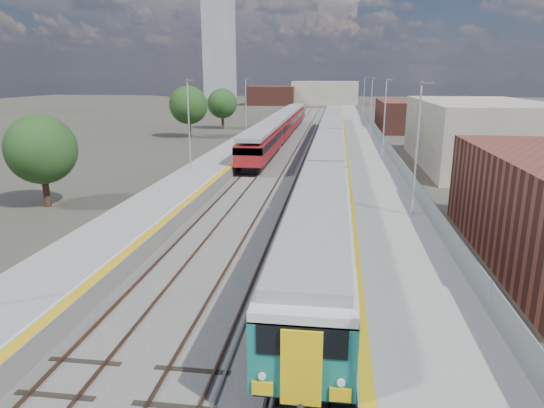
# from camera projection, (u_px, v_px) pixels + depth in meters

# --- Properties ---
(ground) EXTENTS (320.00, 320.00, 0.00)m
(ground) POSITION_uv_depth(u_px,v_px,m) (317.00, 154.00, 55.90)
(ground) COLOR #47443A
(ground) RESTS_ON ground
(ballast_bed) EXTENTS (10.50, 155.00, 0.06)m
(ballast_bed) POSITION_uv_depth(u_px,v_px,m) (300.00, 150.00, 58.57)
(ballast_bed) COLOR #565451
(ballast_bed) RESTS_ON ground
(tracks) EXTENTS (8.96, 160.00, 0.17)m
(tracks) POSITION_uv_depth(u_px,v_px,m) (306.00, 148.00, 60.08)
(tracks) COLOR #4C3323
(tracks) RESTS_ON ground
(platform_right) EXTENTS (4.70, 155.00, 8.52)m
(platform_right) POSITION_uv_depth(u_px,v_px,m) (363.00, 147.00, 57.47)
(platform_right) COLOR slate
(platform_right) RESTS_ON ground
(platform_left) EXTENTS (4.30, 155.00, 8.52)m
(platform_left) POSITION_uv_depth(u_px,v_px,m) (244.00, 145.00, 59.31)
(platform_left) COLOR slate
(platform_left) RESTS_ON ground
(buildings) EXTENTS (72.00, 185.50, 40.00)m
(buildings) POSITION_uv_depth(u_px,v_px,m) (269.00, 69.00, 140.32)
(buildings) COLOR brown
(buildings) RESTS_ON ground
(green_train) EXTENTS (2.77, 77.27, 3.05)m
(green_train) POSITION_uv_depth(u_px,v_px,m) (330.00, 144.00, 48.71)
(green_train) COLOR black
(green_train) RESTS_ON ground
(red_train) EXTENTS (2.68, 54.36, 3.38)m
(red_train) POSITION_uv_depth(u_px,v_px,m) (282.00, 125.00, 68.13)
(red_train) COLOR black
(red_train) RESTS_ON ground
(tree_a) EXTENTS (4.68, 4.68, 6.34)m
(tree_a) POSITION_uv_depth(u_px,v_px,m) (41.00, 149.00, 32.57)
(tree_a) COLOR #382619
(tree_a) RESTS_ON ground
(tree_b) EXTENTS (5.47, 5.47, 7.41)m
(tree_b) POSITION_uv_depth(u_px,v_px,m) (188.00, 105.00, 69.47)
(tree_b) COLOR #382619
(tree_b) RESTS_ON ground
(tree_c) EXTENTS (4.97, 4.97, 6.74)m
(tree_c) POSITION_uv_depth(u_px,v_px,m) (222.00, 103.00, 81.25)
(tree_c) COLOR #382619
(tree_c) RESTS_ON ground
(tree_d) EXTENTS (3.89, 3.89, 5.27)m
(tree_d) POSITION_uv_depth(u_px,v_px,m) (483.00, 115.00, 69.78)
(tree_d) COLOR #382619
(tree_d) RESTS_ON ground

